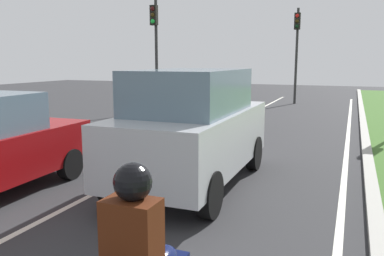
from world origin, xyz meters
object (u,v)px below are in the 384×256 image
object	(u,v)px
rider_person	(134,237)
car_suv_ahead	(193,127)
traffic_light_overhead_left	(155,37)
traffic_light_far_median	(297,40)

from	to	relation	value
rider_person	car_suv_ahead	bearing A→B (deg)	107.18
traffic_light_overhead_left	traffic_light_far_median	bearing A→B (deg)	47.46
traffic_light_overhead_left	traffic_light_far_median	world-z (taller)	traffic_light_overhead_left
car_suv_ahead	traffic_light_far_median	world-z (taller)	traffic_light_far_median
rider_person	traffic_light_far_median	xyz separation A→B (m)	(-1.67, 20.97, 2.37)
rider_person	traffic_light_far_median	distance (m)	21.17
rider_person	traffic_light_overhead_left	size ratio (longest dim) A/B	0.22
car_suv_ahead	traffic_light_overhead_left	xyz separation A→B (m)	(-5.89, 10.02, 2.37)
traffic_light_far_median	car_suv_ahead	bearing A→B (deg)	-89.22
car_suv_ahead	traffic_light_overhead_left	size ratio (longest dim) A/B	0.85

